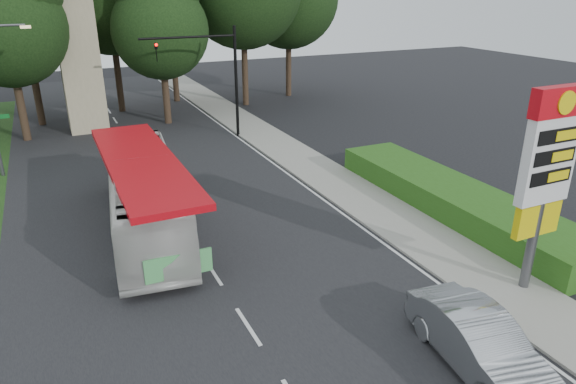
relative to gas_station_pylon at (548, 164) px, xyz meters
name	(u,v)px	position (x,y,z in m)	size (l,w,h in m)	color
road_surface	(181,223)	(-9.20, 10.01, -4.44)	(14.00, 80.00, 0.02)	black
sidewalk_right	(350,191)	(-0.70, 10.01, -4.39)	(3.00, 80.00, 0.12)	gray
hedge	(454,199)	(2.30, 6.01, -3.85)	(3.00, 14.00, 1.20)	#275316
gas_station_pylon	(548,164)	(0.00, 0.00, 0.00)	(2.10, 0.45, 6.85)	#59595E
traffic_signal_mast	(216,67)	(-3.52, 22.00, 0.22)	(6.10, 0.35, 7.20)	black
monument	(79,56)	(-11.20, 28.01, 0.66)	(3.00, 3.00, 10.05)	#9B916E
tree_monument_left	(0,1)	(-15.20, 27.01, 4.23)	(7.28, 7.28, 14.30)	#2D2116
tree_monument_right	(158,9)	(-5.70, 27.51, 3.56)	(6.72, 6.72, 13.20)	#2D2116
transit_bus	(145,195)	(-10.58, 10.03, -2.89)	(2.61, 11.17, 3.11)	silver
sedan_silver	(479,342)	(-4.27, -2.20, -3.66)	(1.67, 4.78, 1.57)	#A2A6AA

